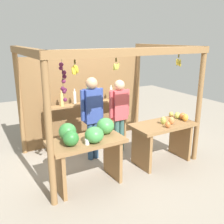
{
  "coord_description": "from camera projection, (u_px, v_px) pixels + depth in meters",
  "views": [
    {
      "loc": [
        -2.37,
        -4.3,
        2.41
      ],
      "look_at": [
        0.0,
        -0.2,
        1.01
      ],
      "focal_mm": 40.82,
      "sensor_mm": 36.0,
      "label": 1
    }
  ],
  "objects": [
    {
      "name": "ground_plane",
      "position": [
        107.0,
        155.0,
        5.39
      ],
      "size": [
        12.0,
        12.0,
        0.0
      ],
      "primitive_type": "plane",
      "color": "gray",
      "rests_on": "ground"
    },
    {
      "name": "market_stall",
      "position": [
        96.0,
        90.0,
        5.38
      ],
      "size": [
        3.07,
        2.15,
        2.25
      ],
      "color": "olive",
      "rests_on": "ground"
    },
    {
      "name": "fruit_counter_left",
      "position": [
        87.0,
        143.0,
        4.16
      ],
      "size": [
        1.24,
        0.7,
        1.08
      ],
      "color": "olive",
      "rests_on": "ground"
    },
    {
      "name": "fruit_counter_right",
      "position": [
        164.0,
        133.0,
        4.98
      ],
      "size": [
        1.24,
        0.64,
        0.95
      ],
      "color": "olive",
      "rests_on": "ground"
    },
    {
      "name": "bottle_shelf_unit",
      "position": [
        88.0,
        111.0,
        5.76
      ],
      "size": [
        1.97,
        0.22,
        1.34
      ],
      "color": "olive",
      "rests_on": "ground"
    },
    {
      "name": "vendor_man",
      "position": [
        92.0,
        111.0,
        4.98
      ],
      "size": [
        0.48,
        0.23,
        1.68
      ],
      "rotation": [
        0.0,
        0.0,
        0.06
      ],
      "color": "#2E4F78",
      "rests_on": "ground"
    },
    {
      "name": "vendor_woman",
      "position": [
        119.0,
        110.0,
        5.35
      ],
      "size": [
        0.48,
        0.21,
        1.57
      ],
      "rotation": [
        0.0,
        0.0,
        0.12
      ],
      "color": "#365D58",
      "rests_on": "ground"
    }
  ]
}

